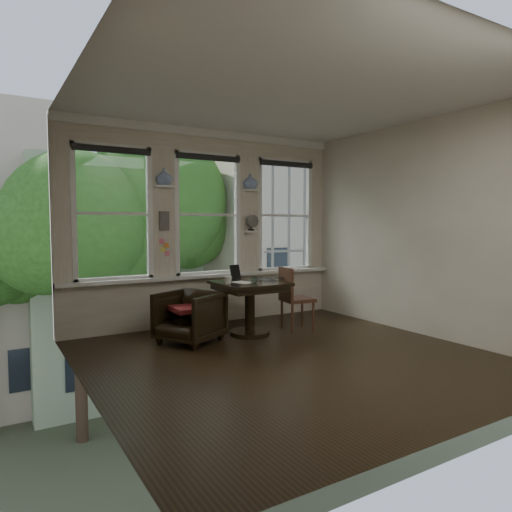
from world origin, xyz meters
TOP-DOWN VIEW (x-y plane):
  - ground at (0.00, 0.00)m, footprint 4.50×4.50m
  - ceiling at (0.00, 0.00)m, footprint 4.50×4.50m
  - wall_back at (0.00, 2.25)m, footprint 4.50×0.00m
  - wall_front at (0.00, -2.25)m, footprint 4.50×0.00m
  - wall_left at (-2.25, 0.00)m, footprint 0.00×4.50m
  - wall_right at (2.25, 0.00)m, footprint 0.00×4.50m
  - window_left at (-1.45, 2.25)m, footprint 1.10×0.12m
  - window_center at (0.00, 2.25)m, footprint 1.10×0.12m
  - window_right at (1.45, 2.25)m, footprint 1.10×0.12m
  - shelf_left at (-0.72, 2.15)m, footprint 0.26×0.16m
  - shelf_right at (0.72, 2.15)m, footprint 0.26×0.16m
  - intercom at (-0.72, 2.18)m, footprint 0.14×0.06m
  - sticky_notes at (-0.72, 2.19)m, footprint 0.16×0.01m
  - desk_fan at (0.72, 2.13)m, footprint 0.20×0.20m
  - vase_left at (-0.72, 2.15)m, footprint 0.24×0.24m
  - vase_right at (0.72, 2.15)m, footprint 0.24×0.24m
  - table at (0.15, 1.19)m, footprint 0.90×0.90m
  - armchair_left at (-0.73, 1.24)m, footprint 1.00×0.99m
  - cushion_red at (-0.73, 1.24)m, footprint 0.45×0.45m
  - side_chair_right at (0.91, 1.09)m, footprint 0.48×0.48m
  - laptop at (0.52, 1.18)m, footprint 0.42×0.34m
  - mug at (-0.22, 1.13)m, footprint 0.13×0.13m
  - drinking_glass at (0.11, 1.00)m, footprint 0.14×0.14m
  - tablet at (0.07, 1.46)m, footprint 0.17×0.10m
  - papers at (0.03, 1.17)m, footprint 0.29×0.35m

SIDE VIEW (x-z plane):
  - ground at x=0.00m, z-range 0.00..0.00m
  - armchair_left at x=-0.73m, z-range 0.00..0.68m
  - table at x=0.15m, z-range 0.00..0.75m
  - cushion_red at x=-0.73m, z-range 0.42..0.48m
  - side_chair_right at x=0.91m, z-range 0.00..0.92m
  - papers at x=0.03m, z-range 0.75..0.75m
  - laptop at x=0.52m, z-range 0.75..0.78m
  - drinking_glass at x=0.11m, z-range 0.75..0.84m
  - mug at x=-0.22m, z-range 0.75..0.85m
  - tablet at x=0.07m, z-range 0.75..0.97m
  - sticky_notes at x=-0.72m, z-range 1.13..1.37m
  - wall_back at x=0.00m, z-range -0.75..3.75m
  - wall_front at x=0.00m, z-range -0.75..3.75m
  - wall_left at x=-2.25m, z-range -0.75..3.75m
  - wall_right at x=2.25m, z-range -0.75..3.75m
  - desk_fan at x=0.72m, z-range 1.41..1.65m
  - intercom at x=-0.72m, z-range 1.46..1.74m
  - window_left at x=-1.45m, z-range 0.75..2.65m
  - window_center at x=0.00m, z-range 0.75..2.65m
  - window_right at x=1.45m, z-range 0.75..2.65m
  - shelf_left at x=-0.72m, z-range 2.08..2.12m
  - shelf_right at x=0.72m, z-range 2.08..2.12m
  - vase_left at x=-0.72m, z-range 2.12..2.36m
  - vase_right at x=0.72m, z-range 2.12..2.36m
  - ceiling at x=0.00m, z-range 3.00..3.00m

